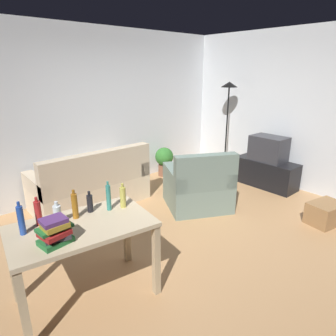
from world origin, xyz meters
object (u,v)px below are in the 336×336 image
(bottle_dark, at_px, (90,203))
(book_stack, at_px, (55,232))
(tv, at_px, (269,149))
(torchiere_lamp, at_px, (228,103))
(bottle_amber, at_px, (75,206))
(bottle_clear, at_px, (57,215))
(couch, at_px, (92,187))
(bottle_tall, at_px, (109,197))
(tv_stand, at_px, (266,173))
(bottle_red, at_px, (38,213))
(bottle_squat, at_px, (123,197))
(desk, at_px, (83,236))
(storage_box, at_px, (325,213))
(armchair, at_px, (199,188))
(bottle_blue, at_px, (21,220))
(potted_plant, at_px, (164,159))

(bottle_dark, xyz_separation_m, book_stack, (-0.45, -0.32, 0.02))
(tv, xyz_separation_m, torchiere_lamp, (-0.00, 0.94, 0.71))
(tv, relative_size, bottle_amber, 2.21)
(bottle_clear, bearing_deg, couch, 55.45)
(bottle_tall, bearing_deg, tv_stand, 6.02)
(bottle_amber, bearing_deg, tv, 4.67)
(bottle_red, bearing_deg, tv, 3.05)
(torchiere_lamp, height_order, bottle_tall, torchiere_lamp)
(bottle_red, bearing_deg, bottle_tall, -13.74)
(bottle_clear, bearing_deg, book_stack, -114.55)
(bottle_amber, relative_size, bottle_squat, 1.11)
(desk, xyz_separation_m, bottle_amber, (0.02, 0.15, 0.23))
(storage_box, relative_size, bottle_red, 1.87)
(armchair, height_order, bottle_dark, bottle_dark)
(bottle_red, bearing_deg, storage_box, -17.97)
(bottle_blue, distance_m, bottle_red, 0.17)
(book_stack, bearing_deg, bottle_red, 88.99)
(couch, relative_size, torchiere_lamp, 0.95)
(bottle_amber, relative_size, bottle_tall, 0.95)
(tv, bearing_deg, book_stack, 98.47)
(desk, distance_m, armchair, 2.28)
(tv, bearing_deg, bottle_dark, 94.44)
(torchiere_lamp, xyz_separation_m, bottle_red, (-4.02, -1.16, -0.54))
(potted_plant, distance_m, bottle_clear, 3.51)
(bottle_squat, bearing_deg, tv_stand, 6.89)
(potted_plant, relative_size, bottle_amber, 2.10)
(storage_box, height_order, book_stack, book_stack)
(bottle_dark, bearing_deg, armchair, 13.09)
(tv, relative_size, torchiere_lamp, 0.33)
(tv, distance_m, bottle_squat, 3.32)
(desk, height_order, bottle_tall, bottle_tall)
(potted_plant, bearing_deg, bottle_clear, -145.76)
(desk, distance_m, bottle_blue, 0.51)
(storage_box, relative_size, bottle_tall, 1.67)
(armchair, bearing_deg, couch, -16.16)
(desk, xyz_separation_m, bottle_clear, (-0.15, 0.14, 0.20))
(bottle_red, height_order, bottle_tall, bottle_tall)
(bottle_blue, bearing_deg, bottle_dark, 0.87)
(bottle_squat, bearing_deg, torchiere_lamp, 22.18)
(bottle_blue, height_order, bottle_tall, same)
(tv, distance_m, potted_plant, 1.97)
(tv, relative_size, storage_box, 1.25)
(couch, relative_size, bottle_red, 6.68)
(bottle_dark, bearing_deg, tv, 4.44)
(bottle_red, bearing_deg, potted_plant, 31.76)
(bottle_blue, bearing_deg, armchair, 10.33)
(bottle_blue, height_order, bottle_squat, bottle_blue)
(couch, bearing_deg, potted_plant, -169.83)
(desk, distance_m, bottle_squat, 0.51)
(tv_stand, bearing_deg, torchiere_lamp, 0.00)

